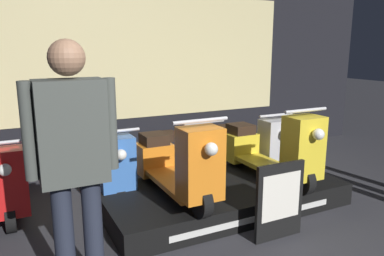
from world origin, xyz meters
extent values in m
cube|color=black|center=(0.00, 3.38, 1.60)|extent=(8.04, 0.08, 3.20)
cube|color=beige|center=(0.00, 3.33, 1.55)|extent=(4.42, 0.01, 1.70)
cube|color=black|center=(0.22, 1.55, 0.12)|extent=(2.54, 1.20, 0.24)
cube|color=silver|center=(0.22, 0.94, 0.11)|extent=(1.78, 0.01, 0.06)
cylinder|color=black|center=(-0.35, 0.97, 0.39)|extent=(0.09, 0.30, 0.30)
cylinder|color=black|center=(-0.35, 2.12, 0.39)|extent=(0.09, 0.30, 0.30)
cube|color=orange|center=(-0.35, 1.55, 0.38)|extent=(0.34, 1.05, 0.05)
cube|color=orange|center=(-0.35, 1.00, 0.71)|extent=(0.35, 0.27, 0.63)
cube|color=orange|center=(-0.35, 2.10, 0.46)|extent=(0.37, 0.31, 0.34)
cube|color=black|center=(-0.35, 2.09, 0.69)|extent=(0.27, 0.28, 0.11)
cylinder|color=silver|center=(-0.35, 0.99, 1.09)|extent=(0.50, 0.03, 0.03)
sphere|color=white|center=(-0.35, 0.81, 0.89)|extent=(0.11, 0.11, 0.11)
cylinder|color=black|center=(0.80, 0.97, 0.39)|extent=(0.09, 0.30, 0.30)
cylinder|color=black|center=(0.80, 2.12, 0.39)|extent=(0.09, 0.30, 0.30)
cube|color=yellow|center=(0.80, 1.55, 0.38)|extent=(0.34, 1.05, 0.05)
cube|color=yellow|center=(0.80, 1.00, 0.71)|extent=(0.35, 0.27, 0.63)
cube|color=yellow|center=(0.80, 2.10, 0.46)|extent=(0.37, 0.31, 0.34)
cube|color=black|center=(0.80, 2.09, 0.69)|extent=(0.27, 0.28, 0.11)
cylinder|color=silver|center=(0.80, 0.99, 1.09)|extent=(0.50, 0.03, 0.03)
sphere|color=white|center=(0.80, 0.81, 0.89)|extent=(0.11, 0.11, 0.11)
cylinder|color=black|center=(-1.84, 1.93, 0.15)|extent=(0.09, 0.30, 0.30)
cylinder|color=black|center=(-1.84, 3.07, 0.15)|extent=(0.09, 0.30, 0.30)
cube|color=red|center=(-1.84, 2.50, 0.14)|extent=(0.34, 1.05, 0.05)
cube|color=red|center=(-1.84, 1.95, 0.48)|extent=(0.35, 0.27, 0.63)
cube|color=red|center=(-1.84, 3.05, 0.23)|extent=(0.37, 0.31, 0.34)
cube|color=black|center=(-1.84, 3.05, 0.45)|extent=(0.27, 0.28, 0.11)
cylinder|color=silver|center=(-1.84, 1.95, 0.85)|extent=(0.50, 0.03, 0.03)
sphere|color=white|center=(-1.84, 1.77, 0.65)|extent=(0.11, 0.11, 0.11)
cylinder|color=black|center=(-0.82, 1.93, 0.15)|extent=(0.09, 0.30, 0.30)
cylinder|color=black|center=(-0.82, 3.07, 0.15)|extent=(0.09, 0.30, 0.30)
cube|color=#386BBC|center=(-0.82, 2.50, 0.14)|extent=(0.34, 1.05, 0.05)
cube|color=#386BBC|center=(-0.82, 1.95, 0.48)|extent=(0.35, 0.27, 0.63)
cube|color=#386BBC|center=(-0.82, 3.05, 0.23)|extent=(0.37, 0.31, 0.34)
cube|color=black|center=(-0.82, 3.05, 0.45)|extent=(0.27, 0.28, 0.11)
cylinder|color=silver|center=(-0.82, 1.95, 0.85)|extent=(0.50, 0.03, 0.03)
sphere|color=white|center=(-0.82, 1.77, 0.65)|extent=(0.11, 0.11, 0.11)
cylinder|color=black|center=(0.21, 1.93, 0.15)|extent=(0.09, 0.30, 0.30)
cylinder|color=black|center=(0.21, 3.07, 0.15)|extent=(0.09, 0.30, 0.30)
cube|color=black|center=(0.21, 2.50, 0.14)|extent=(0.34, 1.05, 0.05)
cube|color=black|center=(0.21, 1.95, 0.48)|extent=(0.35, 0.27, 0.63)
cube|color=black|center=(0.21, 3.05, 0.23)|extent=(0.37, 0.31, 0.34)
cube|color=black|center=(0.21, 3.05, 0.45)|extent=(0.27, 0.28, 0.11)
cylinder|color=silver|center=(0.21, 1.95, 0.85)|extent=(0.50, 0.03, 0.03)
sphere|color=white|center=(0.21, 1.77, 0.65)|extent=(0.11, 0.11, 0.11)
cylinder|color=black|center=(1.23, 1.93, 0.15)|extent=(0.09, 0.30, 0.30)
cylinder|color=black|center=(1.23, 3.07, 0.15)|extent=(0.09, 0.30, 0.30)
cube|color=#BCBCC1|center=(1.23, 2.50, 0.14)|extent=(0.34, 1.05, 0.05)
cube|color=#BCBCC1|center=(1.23, 1.95, 0.48)|extent=(0.35, 0.27, 0.63)
cube|color=#BCBCC1|center=(1.23, 3.05, 0.23)|extent=(0.37, 0.31, 0.34)
cube|color=black|center=(1.23, 3.05, 0.45)|extent=(0.27, 0.28, 0.11)
cylinder|color=silver|center=(1.23, 1.95, 0.85)|extent=(0.50, 0.03, 0.03)
sphere|color=white|center=(1.23, 1.77, 0.65)|extent=(0.11, 0.11, 0.11)
cylinder|color=#232838|center=(-1.51, 0.71, 0.42)|extent=(0.13, 0.13, 0.83)
cylinder|color=#232838|center=(-1.33, 0.71, 0.42)|extent=(0.13, 0.13, 0.83)
cube|color=#474C47|center=(-1.42, 0.71, 1.16)|extent=(0.42, 0.24, 0.66)
cylinder|color=#474C47|center=(-1.67, 0.71, 1.19)|extent=(0.08, 0.08, 0.61)
cylinder|color=#474C47|center=(-1.17, 0.71, 1.19)|extent=(0.08, 0.08, 0.61)
sphere|color=#A87A5B|center=(-1.42, 0.71, 1.62)|extent=(0.23, 0.23, 0.23)
cube|color=black|center=(0.30, 0.72, 0.35)|extent=(0.50, 0.04, 0.70)
cube|color=white|center=(0.30, 0.70, 0.40)|extent=(0.41, 0.01, 0.42)
camera|label=1|loc=(-1.77, -1.69, 1.69)|focal=35.00mm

